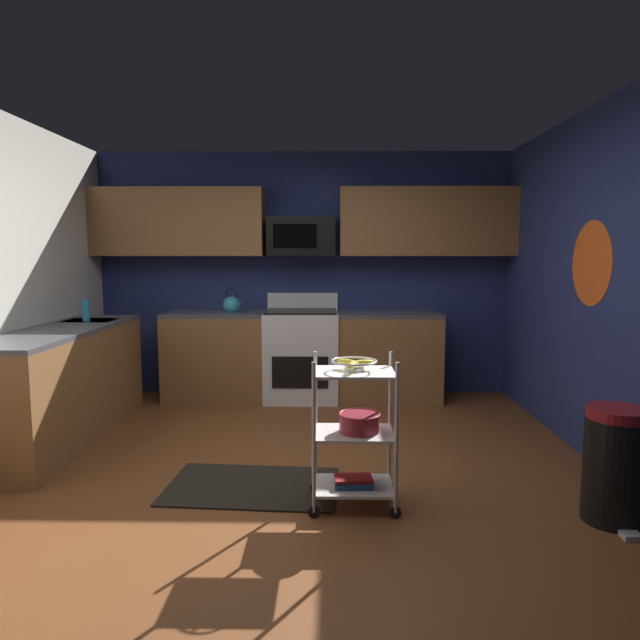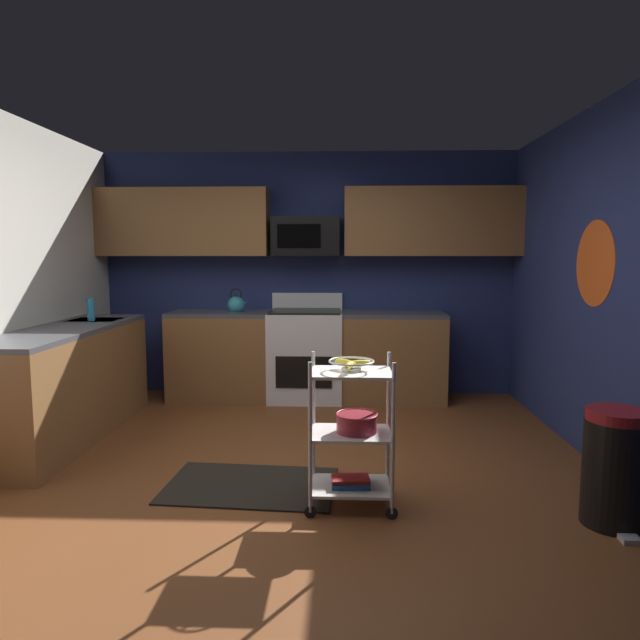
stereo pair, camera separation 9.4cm
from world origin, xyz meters
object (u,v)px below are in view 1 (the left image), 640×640
fruit_bowl (354,363)px  mixing_bowl_large (359,422)px  dish_soap_bottle (86,310)px  trash_can (615,465)px  kettle (232,305)px  book_stack (353,481)px  oven_range (302,354)px  rolling_cart (354,433)px  microwave (302,237)px

fruit_bowl → mixing_bowl_large: fruit_bowl is taller
dish_soap_bottle → trash_can: dish_soap_bottle is taller
kettle → dish_soap_bottle: kettle is taller
book_stack → oven_range: bearing=99.7°
rolling_cart → fruit_bowl: rolling_cart is taller
book_stack → dish_soap_bottle: 3.00m
oven_range → book_stack: 2.61m
microwave → kettle: (-0.73, -0.11, -0.70)m
kettle → dish_soap_bottle: size_ratio=1.32×
oven_range → trash_can: size_ratio=1.67×
fruit_bowl → dish_soap_bottle: (-2.32, 1.69, 0.14)m
fruit_bowl → microwave: bearing=99.3°
microwave → book_stack: microwave is taller
fruit_bowl → mixing_bowl_large: (0.03, 0.00, -0.36)m
oven_range → microwave: microwave is taller
mixing_bowl_large → oven_range: bearing=100.4°
book_stack → trash_can: size_ratio=0.36×
kettle → mixing_bowl_large: bearing=-64.9°
microwave → kettle: microwave is taller
oven_range → microwave: (-0.00, 0.10, 1.22)m
book_stack → kettle: kettle is taller
book_stack → kettle: bearing=114.5°
rolling_cart → mixing_bowl_large: bearing=0.0°
kettle → dish_soap_bottle: 1.44m
book_stack → trash_can: trash_can is taller
microwave → rolling_cart: 2.97m
microwave → trash_can: (1.91, -2.84, -1.37)m
oven_range → fruit_bowl: bearing=-80.3°
rolling_cart → mixing_bowl_large: size_ratio=3.63×
oven_range → microwave: 1.23m
oven_range → microwave: bearing=90.3°
rolling_cart → fruit_bowl: 0.43m
rolling_cart → mixing_bowl_large: (0.03, 0.00, 0.07)m
oven_range → mixing_bowl_large: 2.59m
kettle → trash_can: kettle is taller
fruit_bowl → book_stack: 0.72m
fruit_bowl → mixing_bowl_large: bearing=0.0°
fruit_bowl → dish_soap_bottle: 2.87m
oven_range → trash_can: 3.33m
mixing_bowl_large → dish_soap_bottle: (-2.35, 1.69, 0.50)m
book_stack → dish_soap_bottle: (-2.32, 1.69, 0.87)m
mixing_bowl_large → trash_can: (1.44, -0.18, -0.19)m
mixing_bowl_large → fruit_bowl: bearing=180.0°
kettle → trash_can: size_ratio=0.40×
fruit_bowl → book_stack: bearing=0.0°
microwave → fruit_bowl: 2.82m
rolling_cart → book_stack: rolling_cart is taller
fruit_bowl → book_stack: size_ratio=1.15×
fruit_bowl → kettle: kettle is taller
fruit_bowl → trash_can: fruit_bowl is taller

